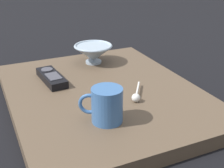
% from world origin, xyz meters
% --- Properties ---
extents(ground_plane, '(6.00, 6.00, 0.00)m').
position_xyz_m(ground_plane, '(0.00, 0.00, 0.00)').
color(ground_plane, black).
extents(table, '(0.66, 0.54, 0.04)m').
position_xyz_m(table, '(0.00, 0.00, 0.02)').
color(table, '#4C3D2D').
rests_on(table, ground).
extents(cereal_bowl, '(0.14, 0.14, 0.07)m').
position_xyz_m(cereal_bowl, '(0.22, -0.06, 0.08)').
color(cereal_bowl, '#8C9EAD').
rests_on(cereal_bowl, table).
extents(coffee_mug, '(0.08, 0.10, 0.09)m').
position_xyz_m(coffee_mug, '(-0.17, 0.06, 0.08)').
color(coffee_mug, '#33598C').
rests_on(coffee_mug, table).
extents(teaspoon, '(0.10, 0.07, 0.02)m').
position_xyz_m(teaspoon, '(-0.10, -0.06, 0.05)').
color(teaspoon, silver).
rests_on(teaspoon, table).
extents(tv_remote_near, '(0.16, 0.07, 0.03)m').
position_xyz_m(tv_remote_near, '(0.12, 0.12, 0.05)').
color(tv_remote_near, black).
rests_on(tv_remote_near, table).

